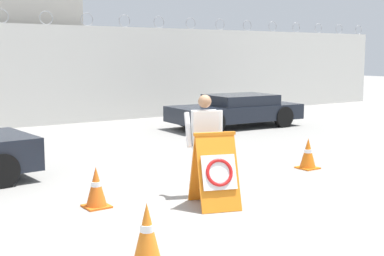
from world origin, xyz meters
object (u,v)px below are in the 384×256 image
at_px(traffic_cone_far, 96,187).
at_px(barricade_sign, 215,170).
at_px(traffic_cone_near, 147,233).
at_px(security_guard, 205,140).
at_px(parked_car_far_side, 236,110).
at_px(traffic_cone_mid, 308,154).

bearing_deg(traffic_cone_far, barricade_sign, -32.89).
bearing_deg(traffic_cone_far, traffic_cone_near, -100.83).
xyz_separation_m(barricade_sign, security_guard, (0.24, 0.63, 0.37)).
bearing_deg(traffic_cone_near, traffic_cone_far, 79.17).
distance_m(traffic_cone_near, traffic_cone_far, 2.48).
bearing_deg(parked_car_far_side, barricade_sign, 52.39).
distance_m(traffic_cone_mid, traffic_cone_far, 4.92).
distance_m(traffic_cone_near, traffic_cone_mid, 5.96).
relative_size(barricade_sign, parked_car_far_side, 0.26).
bearing_deg(security_guard, barricade_sign, 91.42).
height_order(barricade_sign, traffic_cone_far, barricade_sign).
bearing_deg(security_guard, parked_car_far_side, -110.23).
bearing_deg(parked_car_far_side, traffic_cone_far, 41.42).
distance_m(barricade_sign, parked_car_far_side, 9.37).
relative_size(security_guard, traffic_cone_far, 2.66).
xyz_separation_m(security_guard, traffic_cone_near, (-2.30, -2.04, -0.61)).
xyz_separation_m(traffic_cone_near, parked_car_far_side, (8.23, 8.45, 0.21)).
distance_m(barricade_sign, security_guard, 0.77).
height_order(security_guard, traffic_cone_far, security_guard).
distance_m(security_guard, traffic_cone_far, 1.98).
xyz_separation_m(traffic_cone_mid, parked_car_far_side, (2.85, 5.89, 0.25)).
relative_size(security_guard, traffic_cone_mid, 2.67).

